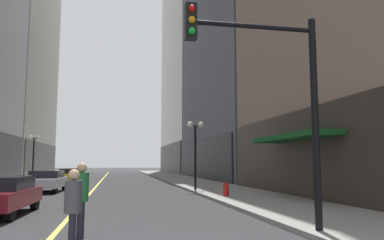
# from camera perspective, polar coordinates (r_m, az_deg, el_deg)

# --- Properties ---
(ground_plane) EXTENTS (200.00, 200.00, 0.00)m
(ground_plane) POSITION_cam_1_polar(r_m,az_deg,el_deg) (40.46, -13.55, -8.87)
(ground_plane) COLOR #2D2D30
(sidewalk_left) EXTENTS (4.50, 78.00, 0.15)m
(sidewalk_left) POSITION_cam_1_polar(r_m,az_deg,el_deg) (41.59, -25.09, -8.27)
(sidewalk_left) COLOR gray
(sidewalk_left) RESTS_ON ground
(sidewalk_right) EXTENTS (4.50, 78.00, 0.15)m
(sidewalk_right) POSITION_cam_1_polar(r_m,az_deg,el_deg) (40.99, -1.80, -8.91)
(sidewalk_right) COLOR gray
(sidewalk_right) RESTS_ON ground
(lane_centre_stripe) EXTENTS (0.16, 70.00, 0.01)m
(lane_centre_stripe) POSITION_cam_1_polar(r_m,az_deg,el_deg) (40.46, -13.55, -8.87)
(lane_centre_stripe) COLOR #E5D64C
(lane_centre_stripe) RESTS_ON ground
(building_right_mid) EXTENTS (15.04, 24.00, 35.37)m
(building_right_mid) POSITION_cam_1_polar(r_m,az_deg,el_deg) (45.95, 10.73, 13.76)
(building_right_mid) COLOR slate
(building_right_mid) RESTS_ON ground
(building_right_far) EXTENTS (13.93, 26.00, 42.59)m
(building_right_far) POSITION_cam_1_polar(r_m,az_deg,el_deg) (70.03, 2.31, 9.60)
(building_right_far) COLOR #B7AD99
(building_right_far) RESTS_ON ground
(storefront_awning_right) EXTENTS (1.60, 6.55, 3.12)m
(storefront_awning_right) POSITION_cam_1_polar(r_m,az_deg,el_deg) (18.49, 15.05, -2.59)
(storefront_awning_right) COLOR #144C1E
(storefront_awning_right) RESTS_ON ground
(car_silver) EXTENTS (2.07, 4.16, 1.32)m
(car_silver) POSITION_cam_1_polar(r_m,az_deg,el_deg) (25.13, -21.18, -8.53)
(car_silver) COLOR #B7B7BC
(car_silver) RESTS_ON ground
(car_yellow) EXTENTS (2.11, 4.75, 1.32)m
(car_yellow) POSITION_cam_1_polar(r_m,az_deg,el_deg) (34.07, -17.93, -8.00)
(car_yellow) COLOR yellow
(car_yellow) RESTS_ON ground
(pedestrian_with_orange_bag) EXTENTS (0.37, 0.37, 1.67)m
(pedestrian_with_orange_bag) POSITION_cam_1_polar(r_m,az_deg,el_deg) (7.98, -17.59, -12.14)
(pedestrian_with_orange_bag) COLOR black
(pedestrian_with_orange_bag) RESTS_ON ground
(pedestrian_in_green_parka) EXTENTS (0.43, 0.43, 1.80)m
(pedestrian_in_green_parka) POSITION_cam_1_polar(r_m,az_deg,el_deg) (9.63, -16.42, -10.66)
(pedestrian_in_green_parka) COLOR black
(pedestrian_in_green_parka) RESTS_ON ground
(traffic_light_near_right) EXTENTS (3.43, 0.35, 5.65)m
(traffic_light_near_right) POSITION_cam_1_polar(r_m,az_deg,el_deg) (9.63, 12.52, 5.30)
(traffic_light_near_right) COLOR black
(traffic_light_near_right) RESTS_ON ground
(street_lamp_left_far) EXTENTS (1.06, 0.36, 4.43)m
(street_lamp_left_far) POSITION_cam_1_polar(r_m,az_deg,el_deg) (39.49, -22.86, -3.88)
(street_lamp_left_far) COLOR black
(street_lamp_left_far) RESTS_ON ground
(street_lamp_right_mid) EXTENTS (1.06, 0.36, 4.43)m
(street_lamp_right_mid) POSITION_cam_1_polar(r_m,az_deg,el_deg) (24.02, 0.51, -3.02)
(street_lamp_right_mid) COLOR black
(street_lamp_right_mid) RESTS_ON ground
(fire_hydrant_right) EXTENTS (0.28, 0.28, 0.80)m
(fire_hydrant_right) POSITION_cam_1_polar(r_m,az_deg,el_deg) (19.19, 5.17, -10.65)
(fire_hydrant_right) COLOR red
(fire_hydrant_right) RESTS_ON ground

